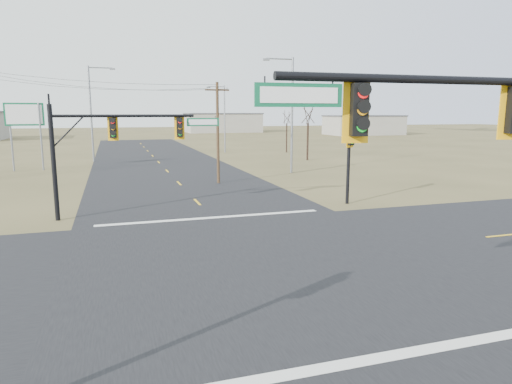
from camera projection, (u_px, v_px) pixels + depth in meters
ground at (254, 261)px, 17.31m from camera, size 320.00×320.00×0.00m
road_ew at (254, 261)px, 17.31m from camera, size 160.00×14.00×0.02m
road_ns at (254, 261)px, 17.31m from camera, size 14.00×160.00×0.02m
stop_bar_near at (353, 363)px, 10.26m from camera, size 12.00×0.40×0.01m
stop_bar_far at (212, 218)px, 24.35m from camera, size 12.00×0.40×0.01m
mast_arm_far at (120, 136)px, 24.11m from camera, size 8.82×0.50×5.99m
pedestal_signal_ne at (350, 148)px, 27.50m from camera, size 0.64×0.56×4.85m
utility_pole_near at (218, 131)px, 35.55m from camera, size 1.92×0.27×7.86m
highway_sign at (25, 123)px, 43.23m from camera, size 3.44×0.33×6.45m
streetlight_a at (290, 109)px, 41.47m from camera, size 2.91×0.35×10.44m
streetlight_b at (223, 115)px, 62.89m from camera, size 2.57×0.36×9.18m
streetlight_c at (93, 108)px, 51.16m from camera, size 2.97×0.34×10.64m
bare_tree_c at (308, 114)px, 52.76m from camera, size 3.09×3.09×6.82m
bare_tree_d at (287, 117)px, 63.08m from camera, size 3.03×3.03×6.07m
warehouse_mid at (222, 123)px, 127.59m from camera, size 20.00×12.00×5.00m
warehouse_right at (364, 126)px, 113.07m from camera, size 18.00×10.00×4.50m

